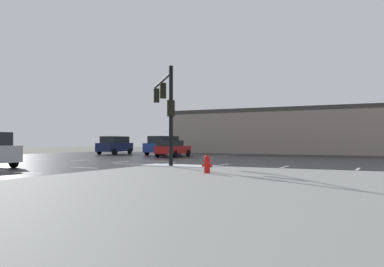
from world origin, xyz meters
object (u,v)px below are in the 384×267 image
Objects in this scene: traffic_signal_mast at (166,101)px; suv_blue at (163,145)px; fire_hydrant at (207,164)px; suv_navy at (115,145)px; sedan_red at (172,148)px.

suv_blue is (-10.00, 16.34, -2.82)m from traffic_signal_mast.
traffic_signal_mast is 6.98× the size of fire_hydrant.
traffic_signal_mast is 1.12× the size of suv_blue.
suv_navy is 6.41m from suv_blue.
sedan_red is (3.26, -3.75, -0.24)m from suv_blue.
fire_hydrant is 25.34m from suv_blue.
sedan_red is at bearing -115.01° from suv_navy.
fire_hydrant is 0.17× the size of sedan_red.
suv_navy is at bearing 94.24° from suv_blue.
suv_blue is at bearing -93.43° from suv_navy.
fire_hydrant is 20.39m from sedan_red.
suv_blue is at bearing -8.95° from traffic_signal_mast.
traffic_signal_mast reaches higher than fire_hydrant.
sedan_red is (-11.44, 16.88, 0.32)m from fire_hydrant.
sedan_red is at bearing -12.25° from traffic_signal_mast.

